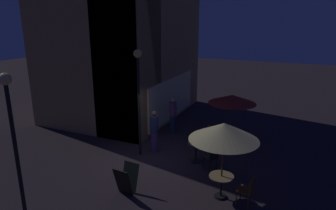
# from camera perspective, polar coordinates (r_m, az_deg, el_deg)

# --- Properties ---
(ground_plane) EXTENTS (60.00, 60.00, 0.00)m
(ground_plane) POSITION_cam_1_polar(r_m,az_deg,el_deg) (11.81, -3.96, -10.29)
(ground_plane) COLOR #292126
(cafe_building) EXTENTS (7.72, 6.20, 9.95)m
(cafe_building) POSITION_cam_1_polar(r_m,az_deg,el_deg) (15.31, -7.56, 14.96)
(cafe_building) COLOR tan
(cafe_building) RESTS_ON ground
(street_lamp_near_corner) EXTENTS (0.32, 0.32, 4.17)m
(street_lamp_near_corner) POSITION_cam_1_polar(r_m,az_deg,el_deg) (11.33, -5.62, 4.14)
(street_lamp_near_corner) COLOR black
(street_lamp_near_corner) RESTS_ON ground
(street_lamp_down_street) EXTENTS (0.30, 0.30, 4.06)m
(street_lamp_down_street) POSITION_cam_1_polar(r_m,az_deg,el_deg) (8.13, -27.41, -3.88)
(street_lamp_down_street) COLOR black
(street_lamp_down_street) RESTS_ON ground
(menu_sandwich_board) EXTENTS (0.70, 0.61, 0.91)m
(menu_sandwich_board) POSITION_cam_1_polar(r_m,az_deg,el_deg) (9.62, -7.86, -13.81)
(menu_sandwich_board) COLOR black
(menu_sandwich_board) RESTS_ON ground
(cafe_table_0) EXTENTS (0.75, 0.75, 0.72)m
(cafe_table_0) POSITION_cam_1_polar(r_m,az_deg,el_deg) (9.45, 10.05, -14.08)
(cafe_table_0) COLOR black
(cafe_table_0) RESTS_ON ground
(cafe_table_1) EXTENTS (0.73, 0.73, 0.76)m
(cafe_table_1) POSITION_cam_1_polar(r_m,az_deg,el_deg) (13.08, 11.69, -5.26)
(cafe_table_1) COLOR black
(cafe_table_1) RESTS_ON ground
(cafe_table_2) EXTENTS (0.63, 0.63, 0.75)m
(cafe_table_2) POSITION_cam_1_polar(r_m,az_deg,el_deg) (11.51, 5.31, -8.30)
(cafe_table_2) COLOR black
(cafe_table_2) RESTS_ON ground
(patio_umbrella_0) EXTENTS (2.03, 2.03, 2.39)m
(patio_umbrella_0) POSITION_cam_1_polar(r_m,az_deg,el_deg) (8.77, 10.56, -5.01)
(patio_umbrella_0) COLOR black
(patio_umbrella_0) RESTS_ON ground
(patio_umbrella_1) EXTENTS (1.97, 1.97, 2.23)m
(patio_umbrella_1) POSITION_cam_1_polar(r_m,az_deg,el_deg) (12.62, 12.07, 1.04)
(patio_umbrella_1) COLOR black
(patio_umbrella_1) RESTS_ON ground
(cafe_chair_0) EXTENTS (0.50, 0.50, 0.91)m
(cafe_chair_0) POSITION_cam_1_polar(r_m,az_deg,el_deg) (9.21, 14.92, -15.05)
(cafe_chair_0) COLOR brown
(cafe_chair_0) RESTS_ON ground
(cafe_chair_1) EXTENTS (0.55, 0.55, 0.92)m
(cafe_chair_1) POSITION_cam_1_polar(r_m,az_deg,el_deg) (12.87, 8.20, -5.35)
(cafe_chair_1) COLOR brown
(cafe_chair_1) RESTS_ON ground
(cafe_chair_2) EXTENTS (0.57, 0.57, 0.95)m
(cafe_chair_2) POSITION_cam_1_polar(r_m,az_deg,el_deg) (10.89, 8.39, -9.50)
(cafe_chair_2) COLOR black
(cafe_chair_2) RESTS_ON ground
(patron_standing_0) EXTENTS (0.34, 0.34, 1.71)m
(patron_standing_0) POSITION_cam_1_polar(r_m,az_deg,el_deg) (14.07, 0.92, -2.03)
(patron_standing_0) COLOR #1B2D43
(patron_standing_0) RESTS_ON ground
(patron_standing_1) EXTENTS (0.34, 0.34, 1.73)m
(patron_standing_1) POSITION_cam_1_polar(r_m,az_deg,el_deg) (12.13, -2.62, -5.01)
(patron_standing_1) COLOR #59346C
(patron_standing_1) RESTS_ON ground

